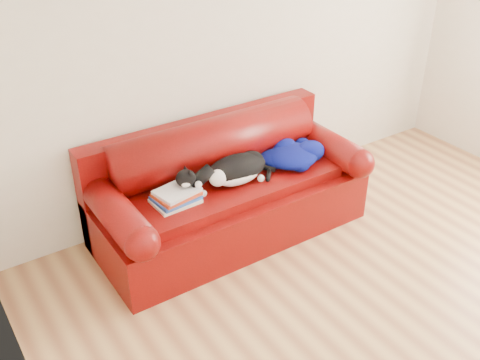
% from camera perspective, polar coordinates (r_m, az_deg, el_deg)
% --- Properties ---
extents(ground, '(4.50, 4.50, 0.00)m').
position_cam_1_polar(ground, '(3.99, 17.43, -13.18)').
color(ground, brown).
rests_on(ground, ground).
extents(sofa_base, '(2.10, 0.90, 0.50)m').
position_cam_1_polar(sofa_base, '(4.42, -1.03, -2.69)').
color(sofa_base, '#3F0302').
rests_on(sofa_base, ground).
extents(sofa_back, '(2.10, 1.01, 0.88)m').
position_cam_1_polar(sofa_back, '(4.44, -2.76, 2.04)').
color(sofa_back, '#3F0302').
rests_on(sofa_back, ground).
extents(book_stack, '(0.33, 0.27, 0.10)m').
position_cam_1_polar(book_stack, '(3.99, -6.50, -1.65)').
color(book_stack, beige).
rests_on(book_stack, sofa_base).
extents(cat, '(0.72, 0.30, 0.26)m').
position_cam_1_polar(cat, '(4.18, -0.36, 1.01)').
color(cat, black).
rests_on(cat, sofa_base).
extents(blanket, '(0.56, 0.45, 0.16)m').
position_cam_1_polar(blanket, '(4.48, 5.42, 2.62)').
color(blanket, '#050243').
rests_on(blanket, sofa_base).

